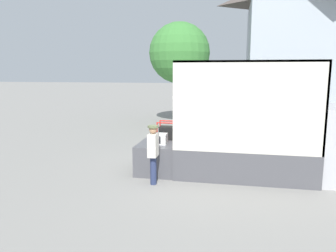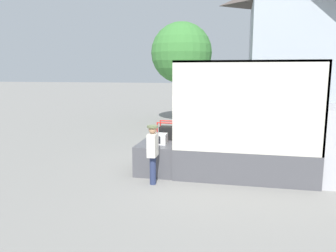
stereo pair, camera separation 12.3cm
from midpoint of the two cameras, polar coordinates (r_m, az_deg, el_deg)
ground_plane at (r=10.85m, az=1.57°, el=-7.65°), size 160.00×160.00×0.00m
box_truck at (r=10.60m, az=20.66°, el=-3.18°), size 6.17×2.23×3.50m
tailgate_deck at (r=10.84m, az=-1.68°, el=-5.09°), size 1.24×2.12×0.94m
microwave at (r=10.30m, az=-2.10°, el=-2.24°), size 0.56×0.38×0.34m
portable_generator at (r=11.01m, az=-0.44°, el=-1.14°), size 0.60×0.49×0.61m
worker_person at (r=9.25m, az=-2.97°, el=-3.96°), size 0.31×0.44×1.71m
house_backdrop at (r=22.89m, az=24.85°, el=13.29°), size 9.09×7.08×9.91m
street_tree at (r=20.13m, az=1.84°, el=12.55°), size 3.64×3.64×6.12m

